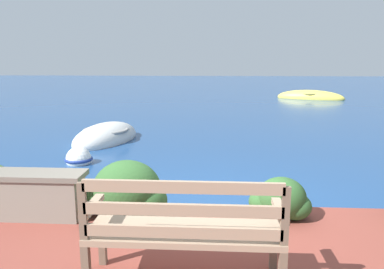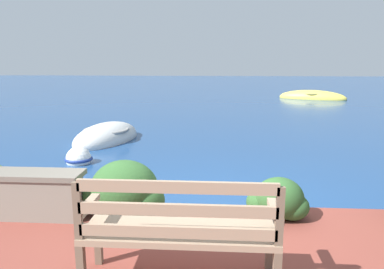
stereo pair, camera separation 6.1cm
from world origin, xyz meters
name	(u,v)px [view 1 (the left image)]	position (x,y,z in m)	size (l,w,h in m)	color
ground_plane	(208,221)	(0.00, 0.00, 0.00)	(80.00, 80.00, 0.00)	navy
park_bench	(184,228)	(-0.16, -1.69, 0.70)	(1.56, 0.48, 0.93)	brown
hedge_clump_left	(126,192)	(-0.94, -0.40, 0.51)	(0.97, 0.70, 0.66)	#2D5628
hedge_clump_centre	(280,200)	(0.82, -0.33, 0.43)	(0.70, 0.51, 0.48)	#2D5628
rowboat_nearest	(106,138)	(-2.62, 4.51, 0.07)	(1.72, 2.51, 0.79)	silver
rowboat_mid	(310,98)	(4.88, 14.83, 0.07)	(3.40, 2.05, 0.79)	#DBC64C
mooring_buoy	(79,159)	(-2.57, 2.49, 0.09)	(0.54, 0.54, 0.49)	white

